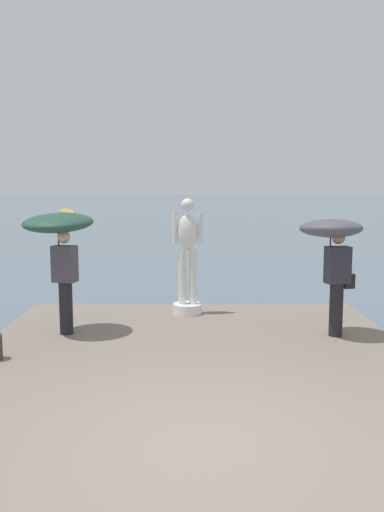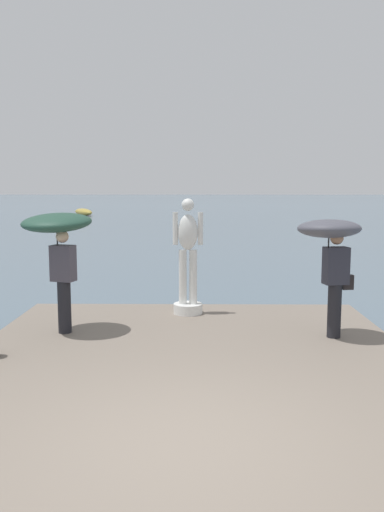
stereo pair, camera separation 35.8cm
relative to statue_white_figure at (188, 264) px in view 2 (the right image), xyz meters
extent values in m
plane|color=slate|center=(0.08, 34.78, -1.37)|extent=(400.00, 400.00, 0.00)
cube|color=slate|center=(0.08, -3.70, -1.17)|extent=(6.55, 9.04, 0.40)
cylinder|color=white|center=(0.00, 0.00, -0.88)|extent=(0.56, 0.56, 0.19)
cylinder|color=white|center=(-0.10, 0.00, -0.26)|extent=(0.15, 0.15, 1.05)
cylinder|color=white|center=(0.10, 0.00, -0.26)|extent=(0.15, 0.15, 1.05)
ellipsoid|color=white|center=(0.00, 0.00, 0.61)|extent=(0.38, 0.26, 0.68)
sphere|color=white|center=(0.00, 0.00, 1.13)|extent=(0.24, 0.24, 0.24)
cylinder|color=white|center=(-0.24, 0.00, 0.68)|extent=(0.10, 0.10, 0.62)
cylinder|color=white|center=(0.24, 0.00, 0.68)|extent=(0.10, 0.10, 0.62)
cylinder|color=black|center=(-2.04, -1.40, -0.53)|extent=(0.22, 0.22, 0.88)
cube|color=#47424C|center=(-2.04, -1.40, 0.21)|extent=(0.43, 0.34, 0.60)
sphere|color=beige|center=(-2.04, -1.40, 0.65)|extent=(0.21, 0.21, 0.21)
cylinder|color=#262626|center=(-2.15, -1.33, 0.53)|extent=(0.02, 0.02, 0.55)
ellipsoid|color=#234738|center=(-2.15, -1.33, 0.88)|extent=(1.44, 1.45, 0.39)
cylinder|color=black|center=(2.41, -1.62, -0.53)|extent=(0.22, 0.22, 0.88)
cube|color=#2D2D38|center=(2.41, -1.62, 0.21)|extent=(0.42, 0.31, 0.60)
sphere|color=#A87A5B|center=(2.41, -1.62, 0.65)|extent=(0.21, 0.21, 0.21)
cylinder|color=#262626|center=(2.29, -1.60, 0.49)|extent=(0.02, 0.02, 0.47)
ellipsoid|color=#4C4C56|center=(2.29, -1.60, 0.80)|extent=(1.17, 1.18, 0.33)
cube|color=black|center=(2.62, -1.56, -0.07)|extent=(0.20, 0.13, 0.24)
ellipsoid|color=#B2993D|center=(-11.90, 45.13, -1.01)|extent=(3.39, 5.12, 0.72)
camera|label=1|loc=(-0.15, -10.01, 1.44)|focal=36.98mm
camera|label=2|loc=(0.21, -10.01, 1.44)|focal=36.98mm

